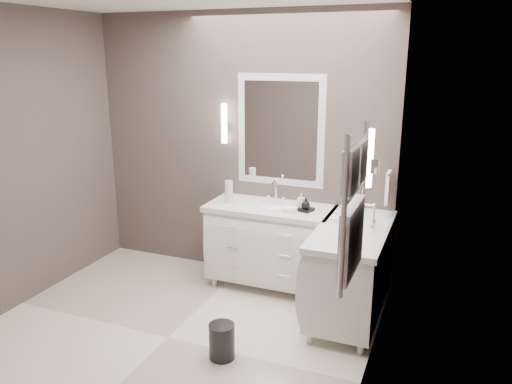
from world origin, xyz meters
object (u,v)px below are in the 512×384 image
at_px(waste_bin, 222,341).
at_px(vanity_back, 270,241).
at_px(vanity_right, 351,267).
at_px(towel_ladder, 353,214).

bearing_deg(waste_bin, vanity_back, 93.88).
height_order(vanity_right, waste_bin, vanity_right).
xyz_separation_m(vanity_right, waste_bin, (-0.79, -0.98, -0.34)).
relative_size(vanity_back, waste_bin, 4.38).
distance_m(vanity_back, towel_ladder, 2.16).
bearing_deg(vanity_back, waste_bin, -86.12).
distance_m(vanity_back, vanity_right, 0.93).
distance_m(vanity_right, waste_bin, 1.31).
height_order(vanity_back, waste_bin, vanity_back).
relative_size(vanity_right, towel_ladder, 1.38).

